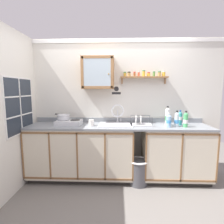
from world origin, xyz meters
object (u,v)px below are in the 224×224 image
at_px(sink, 116,126).
at_px(wall_cabinet, 98,73).
at_px(hot_plate_stove, 69,122).
at_px(bottle_soda_green_3, 186,120).
at_px(bottle_water_clear_1, 177,120).
at_px(dish_rack, 140,123).
at_px(bottle_water_blue_4, 169,121).
at_px(bottle_opaque_white_2, 167,117).
at_px(saucepan, 63,117).
at_px(warning_sign, 116,90).
at_px(mug, 91,123).
at_px(bottle_detergent_teal_0, 180,118).
at_px(trash_bin, 138,171).

bearing_deg(sink, wall_cabinet, 158.89).
distance_m(hot_plate_stove, bottle_soda_green_3, 1.89).
bearing_deg(hot_plate_stove, bottle_water_clear_1, -2.36).
relative_size(sink, bottle_soda_green_3, 2.17).
xyz_separation_m(hot_plate_stove, dish_rack, (1.20, 0.04, -0.01)).
height_order(sink, bottle_water_blue_4, sink).
distance_m(bottle_opaque_white_2, bottle_water_blue_4, 0.13).
height_order(saucepan, wall_cabinet, wall_cabinet).
height_order(saucepan, bottle_opaque_white_2, bottle_opaque_white_2).
relative_size(bottle_soda_green_3, warning_sign, 1.18).
xyz_separation_m(saucepan, bottle_water_blue_4, (1.73, -0.13, -0.03)).
bearing_deg(mug, bottle_detergent_teal_0, 4.40).
height_order(bottle_water_blue_4, dish_rack, bottle_water_blue_4).
height_order(mug, trash_bin, mug).
height_order(hot_plate_stove, saucepan, saucepan).
height_order(wall_cabinet, trash_bin, wall_cabinet).
distance_m(bottle_water_blue_4, dish_rack, 0.46).
bearing_deg(bottle_soda_green_3, dish_rack, 169.12).
bearing_deg(hot_plate_stove, bottle_detergent_teal_0, 1.47).
distance_m(saucepan, bottle_soda_green_3, 2.00).
distance_m(hot_plate_stove, bottle_water_blue_4, 1.63).
bearing_deg(sink, saucepan, -179.09).
height_order(bottle_water_blue_4, mug, bottle_water_blue_4).
xyz_separation_m(bottle_water_blue_4, wall_cabinet, (-1.15, 0.27, 0.77)).
distance_m(mug, warning_sign, 0.74).
bearing_deg(hot_plate_stove, saucepan, 165.67).
height_order(bottle_detergent_teal_0, warning_sign, warning_sign).
distance_m(sink, wall_cabinet, 0.95).
height_order(bottle_water_clear_1, bottle_opaque_white_2, bottle_opaque_white_2).
height_order(saucepan, dish_rack, saucepan).
xyz_separation_m(bottle_water_blue_4, trash_bin, (-0.47, -0.07, -0.82)).
distance_m(bottle_opaque_white_2, trash_bin, 1.00).
height_order(bottle_water_clear_1, wall_cabinet, wall_cabinet).
distance_m(sink, trash_bin, 0.82).
relative_size(bottle_water_clear_1, trash_bin, 0.62).
bearing_deg(mug, warning_sign, 40.43).
bearing_deg(hot_plate_stove, wall_cabinet, 18.30).
bearing_deg(wall_cabinet, bottle_detergent_teal_0, -4.59).
distance_m(bottle_soda_green_3, mug, 1.51).
distance_m(bottle_detergent_teal_0, bottle_opaque_white_2, 0.22).
relative_size(mug, trash_bin, 0.30).
distance_m(hot_plate_stove, dish_rack, 1.20).
xyz_separation_m(saucepan, trash_bin, (1.26, -0.21, -0.84)).
height_order(hot_plate_stove, trash_bin, hot_plate_stove).
height_order(sink, mug, sink).
bearing_deg(bottle_opaque_white_2, bottle_detergent_teal_0, 7.86).
xyz_separation_m(hot_plate_stove, bottle_detergent_teal_0, (1.85, 0.05, 0.08)).
bearing_deg(bottle_water_clear_1, sink, 173.42).
height_order(mug, warning_sign, warning_sign).
height_order(saucepan, trash_bin, saucepan).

